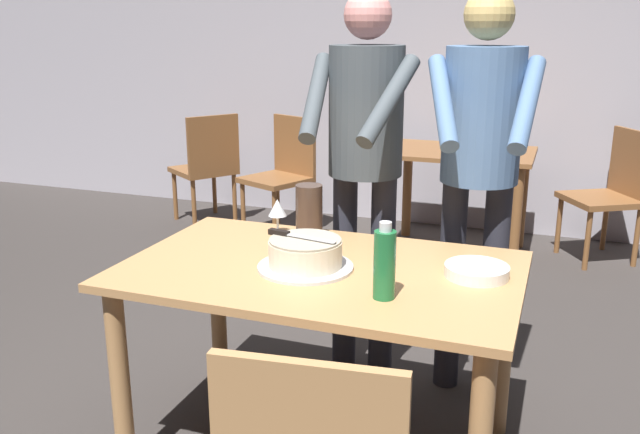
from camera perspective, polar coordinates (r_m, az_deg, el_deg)
name	(u,v)px	position (r m, az deg, el deg)	size (l,w,h in m)	color
back_wall	(466,56)	(5.46, 12.22, 13.12)	(10.00, 0.12, 2.70)	#ADA8B2
main_dining_table	(321,298)	(2.46, 0.06, -6.80)	(1.40, 0.87, 0.75)	tan
cake_on_platter	(305,255)	(2.39, -1.24, -3.21)	(0.34, 0.34, 0.11)	silver
cake_knife	(288,234)	(2.40, -2.71, -1.46)	(0.27, 0.07, 0.02)	silver
plate_stack	(477,271)	(2.39, 13.04, -4.44)	(0.22, 0.22, 0.04)	white
wine_glass_near	(277,209)	(2.78, -3.60, 0.68)	(0.08, 0.08, 0.14)	silver
water_bottle	(385,264)	(2.12, 5.45, -3.92)	(0.07, 0.07, 0.25)	#1E6B38
hurricane_lamp	(309,210)	(2.75, -0.93, 0.62)	(0.11, 0.11, 0.21)	black
person_cutting_cake	(365,146)	(2.94, 3.79, 5.95)	(0.47, 0.56, 1.72)	#2D2D38
person_standing_beside	(480,152)	(2.88, 13.33, 5.33)	(0.46, 0.57, 1.72)	#2D2D38
background_table	(459,173)	(4.85, 11.60, 3.62)	(1.00, 0.70, 0.74)	brown
background_chair_0	(207,164)	(5.57, -9.47, 4.38)	(0.61, 0.61, 0.90)	brown
background_chair_1	(612,190)	(5.03, 23.32, 2.08)	(0.60, 0.60, 0.90)	brown
background_chair_2	(283,170)	(5.27, -3.15, 3.93)	(0.58, 0.58, 0.90)	brown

